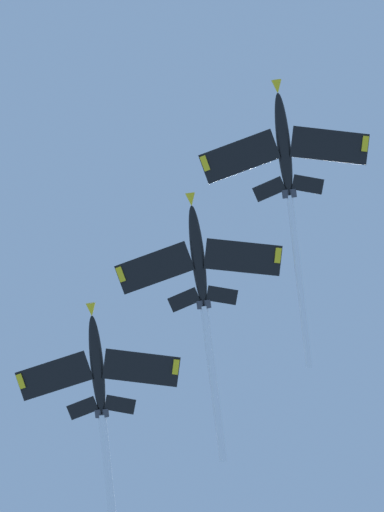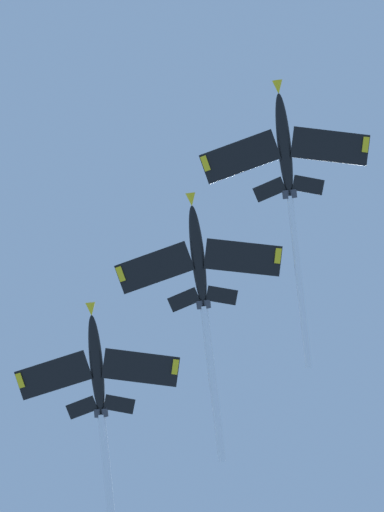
{
  "view_description": "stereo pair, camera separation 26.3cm",
  "coord_description": "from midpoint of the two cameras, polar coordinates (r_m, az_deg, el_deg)",
  "views": [
    {
      "loc": [
        46.91,
        9.19,
        1.86
      ],
      "look_at": [
        5.83,
        -20.04,
        111.2
      ],
      "focal_mm": 71.53,
      "sensor_mm": 36.0,
      "label": 1
    },
    {
      "loc": [
        47.06,
        8.97,
        1.86
      ],
      "look_at": [
        5.83,
        -20.04,
        111.2
      ],
      "focal_mm": 71.53,
      "sensor_mm": 36.0,
      "label": 2
    }
  ],
  "objects": [
    {
      "name": "jet_lead",
      "position": [
        120.04,
        5.29,
        4.61
      ],
      "size": [
        28.89,
        20.91,
        12.76
      ],
      "color": "black"
    },
    {
      "name": "jet_second",
      "position": [
        120.74,
        0.5,
        -1.93
      ],
      "size": [
        27.52,
        20.16,
        12.59
      ],
      "color": "black"
    },
    {
      "name": "jet_third",
      "position": [
        123.81,
        -5.25,
        -7.83
      ],
      "size": [
        25.48,
        19.65,
        12.54
      ],
      "color": "black"
    }
  ]
}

